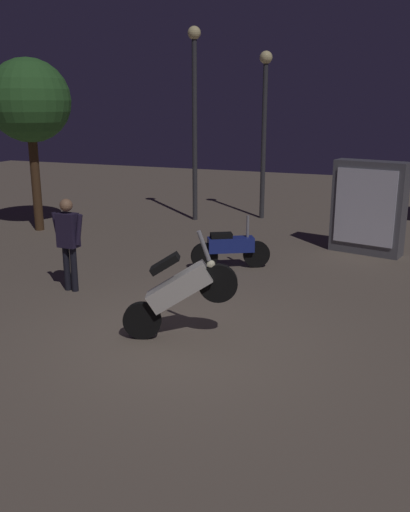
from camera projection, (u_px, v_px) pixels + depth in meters
The scene contains 8 objects.
ground_plane at pixel (181, 341), 7.97m from camera, with size 40.00×40.00×0.00m, color #756656.
motorcycle_white_foreground at pixel (179, 291), 7.83m from camera, with size 1.60×0.65×1.63m.
motorcycle_blue_parked_left at pixel (230, 248), 11.35m from camera, with size 1.50×0.90×1.11m.
person_rider_beside at pixel (68, 237), 9.84m from camera, with size 0.67×0.25×1.70m.
streetlamp_near at pixel (195, 102), 15.33m from camera, with size 0.36×0.36×5.34m.
streetlamp_far at pixel (264, 114), 15.66m from camera, with size 0.36×0.36×4.73m.
tree_center_bg at pixel (29, 102), 14.03m from camera, with size 2.12×2.12×4.45m.
kiosk_billboard at pixel (368, 208), 12.36m from camera, with size 1.67×0.86×2.10m.
Camera 1 is at (3.01, -6.71, 3.33)m, focal length 38.52 mm.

